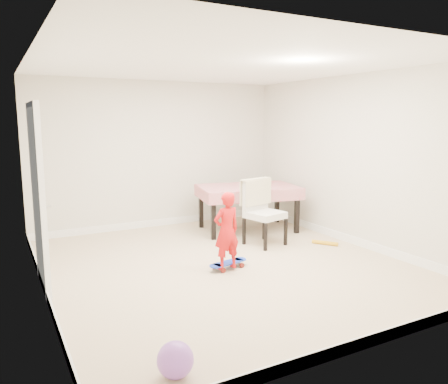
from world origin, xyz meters
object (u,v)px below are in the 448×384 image
skateboard (228,265)px  balloon (175,360)px  dining_chair (265,213)px  dining_table (248,208)px  child (227,233)px

skateboard → balloon: bearing=-139.4°
dining_chair → balloon: dining_chair is taller
dining_chair → balloon: bearing=-147.2°
dining_table → child: bearing=-116.6°
skateboard → dining_table: bearing=40.2°
dining_chair → skateboard: bearing=-159.1°
dining_chair → child: dining_chair is taller
skateboard → balloon: balloon is taller
balloon → dining_chair: bearing=46.1°
dining_chair → child: (-1.10, -0.78, -0.01)m
child → balloon: size_ratio=3.55×
dining_chair → child: size_ratio=1.02×
child → balloon: bearing=47.6°
dining_table → dining_chair: size_ratio=1.64×
child → balloon: 2.40m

